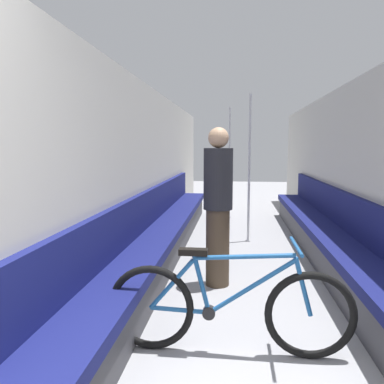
{
  "coord_description": "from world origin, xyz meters",
  "views": [
    {
      "loc": [
        -0.12,
        -0.7,
        1.45
      ],
      "look_at": [
        -0.5,
        2.58,
        1.05
      ],
      "focal_mm": 35.0,
      "sensor_mm": 36.0,
      "label": 1
    }
  ],
  "objects_px": {
    "bench_seat_row_left": "(162,236)",
    "bench_seat_row_right": "(330,241)",
    "grab_pole_near": "(229,165)",
    "bicycle": "(228,308)",
    "grab_pole_far": "(249,171)",
    "passenger_standing": "(218,205)"
  },
  "relations": [
    {
      "from": "grab_pole_near",
      "to": "grab_pole_far",
      "type": "relative_size",
      "value": 1.0
    },
    {
      "from": "bench_seat_row_right",
      "to": "grab_pole_far",
      "type": "distance_m",
      "value": 1.61
    },
    {
      "from": "grab_pole_near",
      "to": "bench_seat_row_right",
      "type": "bearing_deg",
      "value": -66.04
    },
    {
      "from": "bicycle",
      "to": "bench_seat_row_left",
      "type": "bearing_deg",
      "value": 113.49
    },
    {
      "from": "bench_seat_row_left",
      "to": "bench_seat_row_right",
      "type": "bearing_deg",
      "value": 0.0
    },
    {
      "from": "grab_pole_near",
      "to": "bench_seat_row_left",
      "type": "bearing_deg",
      "value": -105.65
    },
    {
      "from": "bench_seat_row_right",
      "to": "bench_seat_row_left",
      "type": "bearing_deg",
      "value": 180.0
    },
    {
      "from": "grab_pole_near",
      "to": "grab_pole_far",
      "type": "height_order",
      "value": "same"
    },
    {
      "from": "bench_seat_row_right",
      "to": "passenger_standing",
      "type": "bearing_deg",
      "value": -147.14
    },
    {
      "from": "bench_seat_row_left",
      "to": "grab_pole_near",
      "type": "height_order",
      "value": "grab_pole_near"
    },
    {
      "from": "bench_seat_row_left",
      "to": "grab_pole_far",
      "type": "height_order",
      "value": "grab_pole_far"
    },
    {
      "from": "bench_seat_row_right",
      "to": "bicycle",
      "type": "relative_size",
      "value": 3.87
    },
    {
      "from": "bench_seat_row_left",
      "to": "bicycle",
      "type": "xyz_separation_m",
      "value": [
        0.9,
        -2.2,
        0.04
      ]
    },
    {
      "from": "bench_seat_row_right",
      "to": "grab_pole_far",
      "type": "height_order",
      "value": "grab_pole_far"
    },
    {
      "from": "bench_seat_row_left",
      "to": "passenger_standing",
      "type": "height_order",
      "value": "passenger_standing"
    },
    {
      "from": "bicycle",
      "to": "grab_pole_near",
      "type": "xyz_separation_m",
      "value": [
        -0.08,
        5.12,
        0.75
      ]
    },
    {
      "from": "bench_seat_row_left",
      "to": "grab_pole_far",
      "type": "xyz_separation_m",
      "value": [
        1.15,
        1.01,
        0.8
      ]
    },
    {
      "from": "grab_pole_far",
      "to": "passenger_standing",
      "type": "height_order",
      "value": "grab_pole_far"
    },
    {
      "from": "bench_seat_row_right",
      "to": "grab_pole_near",
      "type": "distance_m",
      "value": 3.3
    },
    {
      "from": "bicycle",
      "to": "grab_pole_far",
      "type": "distance_m",
      "value": 3.3
    },
    {
      "from": "bench_seat_row_right",
      "to": "grab_pole_near",
      "type": "xyz_separation_m",
      "value": [
        -1.3,
        2.93,
        0.8
      ]
    },
    {
      "from": "grab_pole_near",
      "to": "bicycle",
      "type": "bearing_deg",
      "value": -89.08
    }
  ]
}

